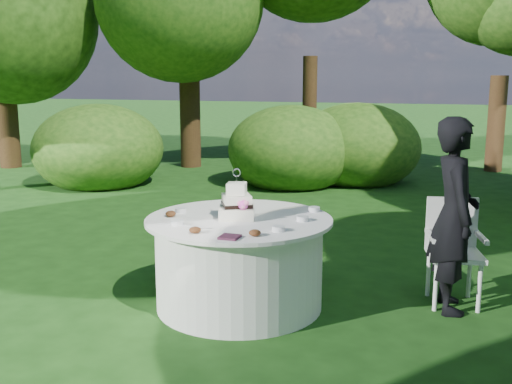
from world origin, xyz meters
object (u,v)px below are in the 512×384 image
napkins (230,237)px  guest (454,215)px  cake (237,205)px  chair (453,243)px  table (239,262)px

napkins → guest: size_ratio=0.09×
guest → napkins: bearing=113.2°
cake → chair: (1.72, 0.71, -0.36)m
napkins → cake: (-0.17, 0.61, 0.10)m
napkins → table: 0.74m
napkins → guest: guest is taller
guest → cake: (-1.71, -0.51, 0.07)m
cake → chair: 1.90m
table → guest: bearing=16.4°
napkins → guest: bearing=35.8°
napkins → chair: chair is taller
napkins → cake: size_ratio=0.33×
napkins → cake: cake is taller
table → cake: 0.50m
napkins → chair: size_ratio=0.16×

